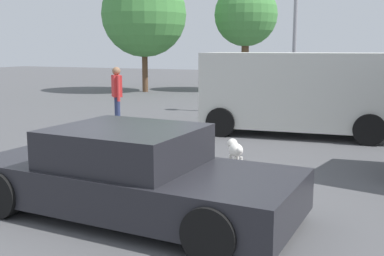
{
  "coord_description": "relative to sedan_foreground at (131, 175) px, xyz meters",
  "views": [
    {
      "loc": [
        3.25,
        -5.55,
        2.28
      ],
      "look_at": [
        0.02,
        1.76,
        0.9
      ],
      "focal_mm": 43.63,
      "sensor_mm": 36.0,
      "label": 1
    }
  ],
  "objects": [
    {
      "name": "pedestrian",
      "position": [
        -4.18,
        6.13,
        0.48
      ],
      "size": [
        0.45,
        0.45,
        1.74
      ],
      "rotation": [
        0.0,
        0.0,
        3.91
      ],
      "color": "navy",
      "rests_on": "ground_plane"
    },
    {
      "name": "van_white",
      "position": [
        0.82,
        7.02,
        0.6
      ],
      "size": [
        4.98,
        2.55,
        2.15
      ],
      "rotation": [
        0.0,
        0.0,
        3.24
      ],
      "color": "silver",
      "rests_on": "ground_plane"
    },
    {
      "name": "tree_back_right",
      "position": [
        -4.23,
        18.59,
        3.4
      ],
      "size": [
        3.29,
        3.29,
        5.64
      ],
      "color": "brown",
      "rests_on": "ground_plane"
    },
    {
      "name": "sedan_foreground",
      "position": [
        0.0,
        0.0,
        0.0
      ],
      "size": [
        4.59,
        2.13,
        1.22
      ],
      "rotation": [
        0.0,
        0.0,
        -0.05
      ],
      "color": "#232328",
      "rests_on": "ground_plane"
    },
    {
      "name": "tree_back_left",
      "position": [
        -8.88,
        16.1,
        3.41
      ],
      "size": [
        4.35,
        4.35,
        6.15
      ],
      "color": "brown",
      "rests_on": "ground_plane"
    },
    {
      "name": "ground_plane",
      "position": [
        0.0,
        0.24,
        -0.56
      ],
      "size": [
        80.0,
        80.0,
        0.0
      ],
      "primitive_type": "plane",
      "color": "#515154"
    },
    {
      "name": "dog",
      "position": [
        0.37,
        3.34,
        -0.27
      ],
      "size": [
        0.48,
        0.58,
        0.46
      ],
      "rotation": [
        0.0,
        0.0,
        2.18
      ],
      "color": "white",
      "rests_on": "ground_plane"
    }
  ]
}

